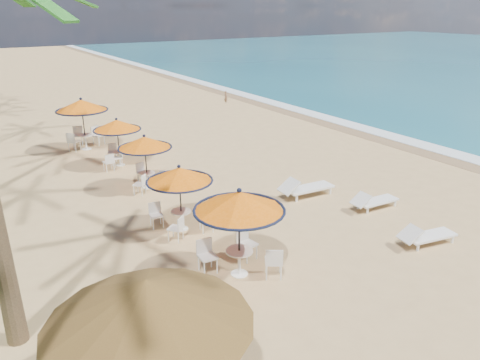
{
  "coord_description": "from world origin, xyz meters",
  "views": [
    {
      "loc": [
        -10.64,
        -9.03,
        6.63
      ],
      "look_at": [
        -2.92,
        3.29,
        1.2
      ],
      "focal_mm": 35.0,
      "sensor_mm": 36.0,
      "label": 1
    }
  ],
  "objects_px": {
    "station_3": "(116,131)",
    "palapa": "(148,303)",
    "lounger_near": "(425,235)",
    "station_0": "(240,212)",
    "station_2": "(145,149)",
    "lounger_far": "(305,187)",
    "lounger_mid": "(373,201)",
    "station_4": "(82,111)",
    "station_1": "(179,183)"
  },
  "relations": [
    {
      "from": "station_2",
      "to": "lounger_near",
      "type": "height_order",
      "value": "station_2"
    },
    {
      "from": "station_3",
      "to": "palapa",
      "type": "distance_m",
      "value": 13.9
    },
    {
      "from": "station_1",
      "to": "station_3",
      "type": "distance_m",
      "value": 7.24
    },
    {
      "from": "station_0",
      "to": "lounger_near",
      "type": "height_order",
      "value": "station_0"
    },
    {
      "from": "station_1",
      "to": "lounger_near",
      "type": "bearing_deg",
      "value": -39.83
    },
    {
      "from": "station_1",
      "to": "lounger_near",
      "type": "relative_size",
      "value": 1.13
    },
    {
      "from": "station_3",
      "to": "lounger_near",
      "type": "relative_size",
      "value": 1.12
    },
    {
      "from": "station_1",
      "to": "lounger_far",
      "type": "relative_size",
      "value": 0.98
    },
    {
      "from": "station_4",
      "to": "station_2",
      "type": "bearing_deg",
      "value": -84.55
    },
    {
      "from": "lounger_near",
      "to": "station_0",
      "type": "bearing_deg",
      "value": 174.07
    },
    {
      "from": "station_4",
      "to": "station_3",
      "type": "bearing_deg",
      "value": -80.55
    },
    {
      "from": "station_0",
      "to": "lounger_mid",
      "type": "distance_m",
      "value": 6.41
    },
    {
      "from": "station_3",
      "to": "station_4",
      "type": "distance_m",
      "value": 3.41
    },
    {
      "from": "palapa",
      "to": "station_2",
      "type": "bearing_deg",
      "value": 69.11
    },
    {
      "from": "station_2",
      "to": "station_4",
      "type": "xyz_separation_m",
      "value": [
        -0.63,
        6.59,
        0.31
      ]
    },
    {
      "from": "station_1",
      "to": "lounger_mid",
      "type": "distance_m",
      "value": 6.78
    },
    {
      "from": "lounger_far",
      "to": "palapa",
      "type": "distance_m",
      "value": 10.62
    },
    {
      "from": "station_3",
      "to": "station_1",
      "type": "bearing_deg",
      "value": -93.14
    },
    {
      "from": "station_4",
      "to": "lounger_near",
      "type": "xyz_separation_m",
      "value": [
        5.82,
        -15.29,
        -1.57
      ]
    },
    {
      "from": "station_3",
      "to": "palapa",
      "type": "xyz_separation_m",
      "value": [
        -3.79,
        -13.36,
        0.64
      ]
    },
    {
      "from": "lounger_near",
      "to": "palapa",
      "type": "relative_size",
      "value": 0.55
    },
    {
      "from": "station_2",
      "to": "lounger_mid",
      "type": "relative_size",
      "value": 1.15
    },
    {
      "from": "station_0",
      "to": "lounger_far",
      "type": "distance_m",
      "value": 5.98
    },
    {
      "from": "station_4",
      "to": "lounger_far",
      "type": "height_order",
      "value": "station_4"
    },
    {
      "from": "station_3",
      "to": "lounger_near",
      "type": "height_order",
      "value": "station_3"
    },
    {
      "from": "station_1",
      "to": "station_3",
      "type": "relative_size",
      "value": 1.0
    },
    {
      "from": "lounger_mid",
      "to": "station_3",
      "type": "bearing_deg",
      "value": 125.99
    },
    {
      "from": "station_3",
      "to": "lounger_mid",
      "type": "relative_size",
      "value": 1.16
    },
    {
      "from": "lounger_far",
      "to": "station_2",
      "type": "bearing_deg",
      "value": 142.91
    },
    {
      "from": "lounger_mid",
      "to": "palapa",
      "type": "xyz_separation_m",
      "value": [
        -9.73,
        -4.07,
        1.9
      ]
    },
    {
      "from": "station_1",
      "to": "lounger_far",
      "type": "height_order",
      "value": "station_1"
    },
    {
      "from": "lounger_mid",
      "to": "palapa",
      "type": "relative_size",
      "value": 0.54
    },
    {
      "from": "station_4",
      "to": "lounger_mid",
      "type": "distance_m",
      "value": 14.29
    },
    {
      "from": "station_1",
      "to": "palapa",
      "type": "relative_size",
      "value": 0.62
    },
    {
      "from": "station_0",
      "to": "palapa",
      "type": "bearing_deg",
      "value": -140.38
    },
    {
      "from": "station_3",
      "to": "lounger_mid",
      "type": "height_order",
      "value": "station_3"
    },
    {
      "from": "station_0",
      "to": "station_3",
      "type": "height_order",
      "value": "station_0"
    },
    {
      "from": "station_2",
      "to": "lounger_mid",
      "type": "distance_m",
      "value": 8.52
    },
    {
      "from": "station_1",
      "to": "station_4",
      "type": "distance_m",
      "value": 10.58
    },
    {
      "from": "palapa",
      "to": "station_4",
      "type": "bearing_deg",
      "value": 79.04
    },
    {
      "from": "station_4",
      "to": "palapa",
      "type": "xyz_separation_m",
      "value": [
        -3.24,
        -16.71,
        0.33
      ]
    },
    {
      "from": "station_2",
      "to": "station_3",
      "type": "xyz_separation_m",
      "value": [
        -0.07,
        3.24,
        0.0
      ]
    },
    {
      "from": "station_4",
      "to": "lounger_near",
      "type": "relative_size",
      "value": 1.35
    },
    {
      "from": "station_1",
      "to": "lounger_near",
      "type": "xyz_separation_m",
      "value": [
        5.66,
        -4.72,
        -1.26
      ]
    },
    {
      "from": "station_2",
      "to": "station_0",
      "type": "bearing_deg",
      "value": -92.17
    },
    {
      "from": "station_3",
      "to": "lounger_far",
      "type": "distance_m",
      "value": 8.61
    },
    {
      "from": "station_1",
      "to": "station_4",
      "type": "relative_size",
      "value": 0.84
    },
    {
      "from": "station_2",
      "to": "station_4",
      "type": "height_order",
      "value": "station_4"
    },
    {
      "from": "station_4",
      "to": "lounger_near",
      "type": "height_order",
      "value": "station_4"
    },
    {
      "from": "lounger_mid",
      "to": "lounger_far",
      "type": "distance_m",
      "value": 2.5
    }
  ]
}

